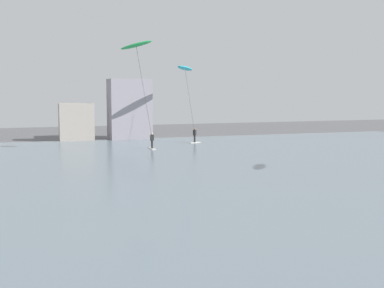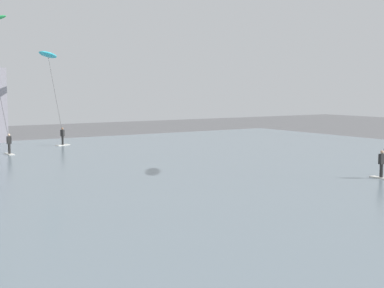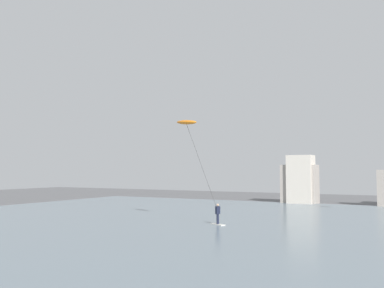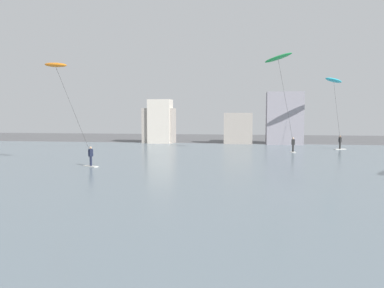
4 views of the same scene
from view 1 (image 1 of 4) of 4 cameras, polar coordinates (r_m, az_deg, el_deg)
name	(u,v)px [view 1 (image 1 of 4)]	position (r m, az deg, el deg)	size (l,w,h in m)	color
water_bay	(115,176)	(37.09, -8.45, -3.51)	(84.00, 52.00, 0.10)	slate
far_shore_buildings	(56,115)	(62.48, -14.60, 3.10)	(22.52, 3.77, 7.31)	#A89E93
kitesurfer_green	(138,55)	(50.33, -5.93, 9.65)	(3.79, 3.94, 10.67)	silver
kitesurfer_cyan	(186,73)	(59.47, -0.69, 7.76)	(3.21, 4.02, 8.69)	silver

